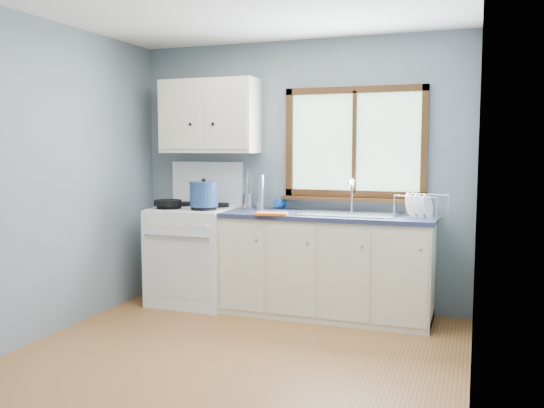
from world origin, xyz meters
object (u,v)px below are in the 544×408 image
(stockpot, at_px, (204,194))
(thermos, at_px, (260,192))
(base_cabinets, at_px, (326,270))
(skillet, at_px, (168,203))
(sink, at_px, (347,221))
(utensil_crock, at_px, (249,201))
(gas_range, at_px, (195,252))
(dish_rack, at_px, (420,211))

(stockpot, relative_size, thermos, 0.83)
(base_cabinets, height_order, thermos, thermos)
(skillet, bearing_deg, sink, 6.32)
(base_cabinets, height_order, skillet, skillet)
(base_cabinets, height_order, utensil_crock, utensil_crock)
(skillet, xyz_separation_m, stockpot, (0.36, 0.02, 0.09))
(gas_range, height_order, dish_rack, gas_range)
(gas_range, xyz_separation_m, skillet, (-0.18, -0.17, 0.49))
(sink, bearing_deg, utensil_crock, 171.66)
(skillet, height_order, utensil_crock, utensil_crock)
(thermos, bearing_deg, stockpot, -151.49)
(stockpot, relative_size, utensil_crock, 0.73)
(gas_range, xyz_separation_m, base_cabinets, (1.31, 0.02, -0.08))
(stockpot, height_order, utensil_crock, utensil_crock)
(dish_rack, bearing_deg, utensil_crock, -168.08)
(sink, distance_m, stockpot, 1.33)
(sink, bearing_deg, base_cabinets, 179.87)
(dish_rack, bearing_deg, sink, -161.49)
(skillet, distance_m, thermos, 0.87)
(base_cabinets, relative_size, sink, 2.20)
(skillet, height_order, dish_rack, dish_rack)
(stockpot, bearing_deg, thermos, 28.51)
(stockpot, relative_size, dish_rack, 0.60)
(thermos, bearing_deg, dish_rack, -2.24)
(skillet, relative_size, utensil_crock, 1.04)
(base_cabinets, distance_m, utensil_crock, 1.01)
(base_cabinets, xyz_separation_m, thermos, (-0.66, 0.08, 0.67))
(gas_range, bearing_deg, stockpot, -39.50)
(stockpot, distance_m, utensil_crock, 0.45)
(sink, height_order, stockpot, stockpot)
(stockpot, bearing_deg, gas_range, 140.50)
(skillet, xyz_separation_m, utensil_crock, (0.68, 0.34, 0.01))
(stockpot, xyz_separation_m, thermos, (0.46, 0.25, 0.01))
(sink, bearing_deg, gas_range, -179.29)
(sink, height_order, thermos, thermos)
(utensil_crock, height_order, dish_rack, utensil_crock)
(skillet, bearing_deg, base_cabinets, 7.13)
(thermos, bearing_deg, skillet, -161.52)
(base_cabinets, distance_m, thermos, 0.95)
(base_cabinets, distance_m, dish_rack, 0.98)
(base_cabinets, xyz_separation_m, sink, (0.18, -0.00, 0.45))
(stockpot, bearing_deg, base_cabinets, 8.53)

